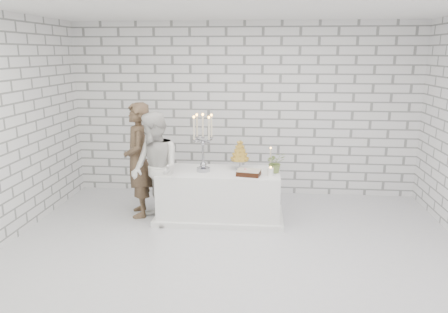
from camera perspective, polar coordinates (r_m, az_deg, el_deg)
ground at (r=5.53m, az=1.28°, el=-12.93°), size 6.00×5.00×0.01m
ceiling at (r=4.97m, az=1.48°, el=19.73°), size 6.00×5.00×0.01m
wall_back at (r=7.50m, az=2.64°, el=6.22°), size 6.00×0.01×3.00m
wall_front at (r=2.64m, az=-2.25°, el=-8.12°), size 6.00×0.01×3.00m
cake_table at (r=6.51m, az=-0.61°, el=-5.13°), size 1.80×0.80×0.75m
groom at (r=6.64m, az=-11.39°, el=-0.48°), size 0.60×0.74×1.76m
bride at (r=6.26m, az=-9.16°, el=-1.69°), size 1.00×1.03×1.67m
candelabra at (r=6.29m, az=-2.81°, el=1.85°), size 0.37×0.37×0.87m
croquembouche at (r=6.45m, az=2.13°, el=0.28°), size 0.37×0.37×0.46m
chocolate_cake at (r=6.17m, az=3.31°, el=-2.17°), size 0.36×0.29×0.08m
pillar_candle at (r=6.17m, az=6.24°, el=-2.05°), size 0.08×0.08×0.12m
extra_taper at (r=6.50m, az=6.21°, el=-0.32°), size 0.07×0.07×0.32m
flowers at (r=6.34m, az=6.86°, el=-0.79°), size 0.33×0.31×0.30m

